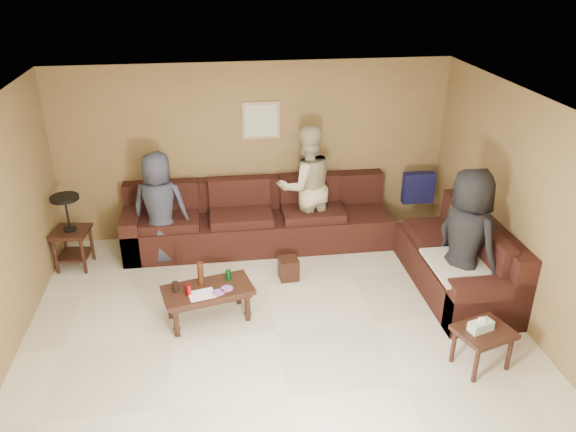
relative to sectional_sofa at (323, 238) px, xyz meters
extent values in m
plane|color=beige|center=(-0.81, -1.52, -0.33)|extent=(5.50, 5.50, 0.00)
cube|color=silver|center=(-0.81, -1.52, 2.12)|extent=(5.50, 5.00, 0.10)
cube|color=olive|center=(-0.81, 0.98, 0.92)|extent=(5.50, 0.10, 2.50)
cube|color=olive|center=(-0.81, -4.02, 0.92)|extent=(5.50, 0.10, 2.50)
cube|color=olive|center=(1.94, -1.52, 0.92)|extent=(0.10, 5.00, 2.50)
cube|color=black|center=(-0.81, 0.53, -0.10)|extent=(3.70, 0.90, 0.45)
cube|color=black|center=(-0.81, 0.86, 0.35)|extent=(3.70, 0.24, 0.45)
cube|color=black|center=(-2.54, 0.53, -0.01)|extent=(0.24, 0.90, 0.63)
cube|color=black|center=(1.49, -0.92, -0.10)|extent=(0.90, 2.00, 0.45)
cube|color=black|center=(1.82, -0.92, 0.35)|extent=(0.24, 2.00, 0.45)
cube|color=black|center=(1.49, -1.80, -0.01)|extent=(0.90, 0.24, 0.63)
cube|color=#13133C|center=(1.49, 0.53, 0.42)|extent=(0.45, 0.14, 0.45)
cube|color=beige|center=(1.49, -1.37, 0.25)|extent=(1.00, 0.85, 0.04)
cube|color=black|center=(-1.54, -1.18, 0.06)|extent=(1.08, 0.71, 0.05)
cube|color=black|center=(-1.54, -1.18, 0.01)|extent=(0.99, 0.62, 0.04)
cylinder|color=black|center=(-1.90, -1.45, -0.15)|extent=(0.06, 0.06, 0.36)
cylinder|color=black|center=(-1.11, -1.26, -0.15)|extent=(0.06, 0.06, 0.36)
cylinder|color=black|center=(-1.98, -1.10, -0.15)|extent=(0.06, 0.06, 0.36)
cylinder|color=black|center=(-1.19, -0.91, -0.15)|extent=(0.06, 0.06, 0.36)
cylinder|color=red|center=(-1.75, -1.28, 0.15)|extent=(0.07, 0.07, 0.12)
cylinder|color=#16802A|center=(-1.30, -1.03, 0.15)|extent=(0.07, 0.07, 0.12)
cylinder|color=#32170B|center=(-1.61, -1.09, 0.23)|extent=(0.07, 0.07, 0.28)
cylinder|color=black|center=(-1.89, -1.19, 0.14)|extent=(0.08, 0.08, 0.11)
cube|color=white|center=(-1.61, -1.31, 0.09)|extent=(0.32, 0.28, 0.00)
cylinder|color=#DC4D82|center=(-1.43, -1.29, 0.09)|extent=(0.14, 0.14, 0.01)
cylinder|color=#DC4D82|center=(-1.33, -1.22, 0.09)|extent=(0.14, 0.14, 0.01)
cube|color=black|center=(-3.29, 0.25, 0.19)|extent=(0.50, 0.50, 0.04)
cube|color=black|center=(-3.29, 0.25, -0.15)|extent=(0.44, 0.44, 0.03)
cylinder|color=black|center=(-3.49, 0.10, -0.07)|extent=(0.04, 0.04, 0.52)
cylinder|color=black|center=(-3.13, 0.05, -0.07)|extent=(0.04, 0.04, 0.52)
cylinder|color=black|center=(-3.44, 0.45, -0.07)|extent=(0.04, 0.04, 0.52)
cylinder|color=black|center=(-3.09, 0.41, -0.07)|extent=(0.04, 0.04, 0.52)
cylinder|color=black|center=(-3.29, 0.25, 0.23)|extent=(0.16, 0.16, 0.03)
cylinder|color=black|center=(-3.29, 0.25, 0.46)|extent=(0.03, 0.03, 0.43)
cylinder|color=black|center=(-3.29, 0.25, 0.67)|extent=(0.36, 0.36, 0.04)
cube|color=black|center=(1.16, -2.36, 0.09)|extent=(0.64, 0.57, 0.05)
cylinder|color=black|center=(1.01, -2.58, -0.12)|extent=(0.05, 0.05, 0.42)
cylinder|color=black|center=(1.42, -2.45, -0.12)|extent=(0.05, 0.05, 0.42)
cylinder|color=black|center=(0.91, -2.26, -0.12)|extent=(0.05, 0.05, 0.42)
cylinder|color=black|center=(1.32, -2.14, -0.12)|extent=(0.05, 0.05, 0.42)
cube|color=silver|center=(1.12, -2.36, 0.16)|extent=(0.26, 0.18, 0.10)
cube|color=white|center=(1.12, -2.36, 0.23)|extent=(0.06, 0.04, 0.05)
cube|color=black|center=(-0.52, -0.43, -0.18)|extent=(0.26, 0.26, 0.28)
cube|color=tan|center=(-0.71, 0.96, 1.37)|extent=(0.52, 0.03, 0.52)
cube|color=silver|center=(-0.71, 0.95, 1.37)|extent=(0.44, 0.01, 0.44)
imported|color=#2D303F|center=(-2.13, 0.30, 0.44)|extent=(0.82, 0.62, 1.53)
imported|color=#BDB48C|center=(-0.14, 0.52, 0.54)|extent=(0.95, 0.80, 1.73)
imported|color=black|center=(1.37, -1.30, 0.54)|extent=(0.83, 0.99, 1.72)
camera|label=1|loc=(-1.38, -6.56, 3.51)|focal=35.00mm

